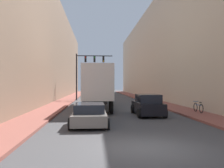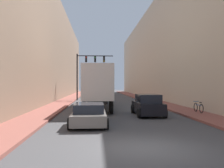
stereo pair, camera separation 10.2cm
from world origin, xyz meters
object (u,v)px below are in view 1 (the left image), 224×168
(semi_truck, at_px, (97,85))
(sedan_car, at_px, (90,114))
(parked_bicycle, at_px, (198,108))
(traffic_signal_gantry, at_px, (86,67))
(suv_car, at_px, (148,105))

(semi_truck, xyz_separation_m, sedan_car, (-0.52, -10.74, -1.67))
(semi_truck, height_order, parked_bicycle, semi_truck)
(traffic_signal_gantry, bearing_deg, sedan_car, -87.35)
(suv_car, xyz_separation_m, traffic_signal_gantry, (-5.40, 18.77, 4.15))
(semi_truck, distance_m, parked_bicycle, 10.26)
(traffic_signal_gantry, bearing_deg, parked_bicycle, -62.32)
(semi_truck, relative_size, traffic_signal_gantry, 1.91)
(traffic_signal_gantry, xyz_separation_m, parked_bicycle, (9.59, -18.29, -4.39))
(suv_car, relative_size, traffic_signal_gantry, 0.64)
(suv_car, bearing_deg, parked_bicycle, 6.55)
(sedan_car, distance_m, parked_bicycle, 9.69)
(semi_truck, distance_m, suv_car, 7.81)
(parked_bicycle, bearing_deg, traffic_signal_gantry, 117.68)
(sedan_car, bearing_deg, parked_bicycle, 28.23)
(suv_car, relative_size, parked_bicycle, 2.43)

